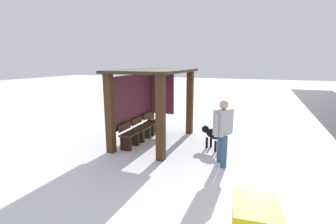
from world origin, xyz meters
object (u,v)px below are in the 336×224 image
Objects in this scene: bus_shelter at (150,91)px; dog at (212,134)px; bench_center_inside at (142,131)px; person_walking at (223,128)px; bench_left_inside at (129,138)px; bench_right_inside at (152,125)px.

dog is at bearing -92.11° from bus_shelter.
bench_center_inside is 0.45× the size of person_walking.
bench_left_inside is at bearing 85.41° from person_walking.
bench_left_inside is at bearing -180.00° from bench_right_inside.
person_walking is (-1.75, -2.71, 0.65)m from bench_right_inside.
bench_center_inside is at bearing 179.97° from bench_right_inside.
person_walking is (-0.98, -2.71, 0.65)m from bench_center_inside.
person_walking is at bearing -109.94° from bench_center_inside.
bench_left_inside is 0.77m from bench_center_inside.
bench_center_inside reaches higher than dog.
person_walking is (-1.09, -2.44, -0.65)m from bus_shelter.
bench_right_inside reaches higher than dog.
bus_shelter is 1.84× the size of person_walking.
bus_shelter is 4.09× the size of bench_right_inside.
bench_right_inside is (0.77, -0.00, 0.00)m from bench_center_inside.
bench_center_inside is 2.96m from person_walking.
person_walking is at bearing -94.59° from bench_left_inside.
person_walking is (-0.22, -2.71, 0.65)m from bench_left_inside.
dog is (-0.74, -2.27, 0.14)m from bench_right_inside.
bench_right_inside is 2.39m from dog.
bench_left_inside is (-0.87, 0.27, -1.30)m from bus_shelter.
dog is at bearing 23.65° from person_walking.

